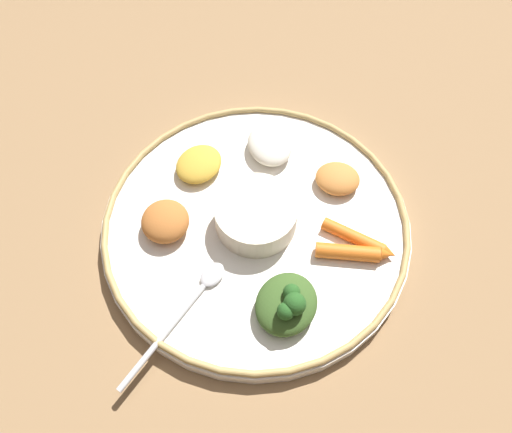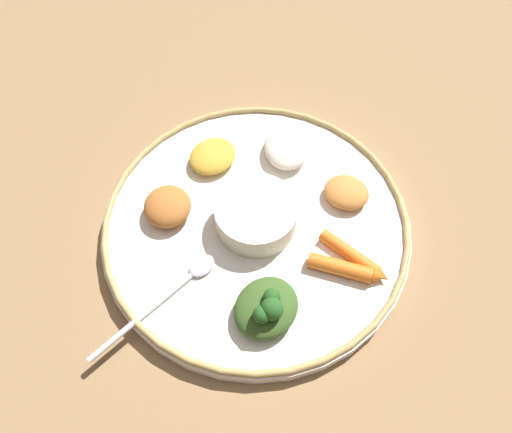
{
  "view_description": "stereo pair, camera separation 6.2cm",
  "coord_description": "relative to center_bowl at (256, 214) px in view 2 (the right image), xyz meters",
  "views": [
    {
      "loc": [
        0.13,
        -0.29,
        0.57
      ],
      "look_at": [
        0.0,
        0.0,
        0.03
      ],
      "focal_mm": 35.47,
      "sensor_mm": 36.0,
      "label": 1
    },
    {
      "loc": [
        0.18,
        -0.26,
        0.57
      ],
      "look_at": [
        0.0,
        0.0,
        0.03
      ],
      "focal_mm": 35.47,
      "sensor_mm": 36.0,
      "label": 2
    }
  ],
  "objects": [
    {
      "name": "mound_chickpea",
      "position": [
        -0.1,
        -0.05,
        -0.0
      ],
      "size": [
        0.08,
        0.08,
        0.03
      ],
      "primitive_type": "ellipsoid",
      "rotation": [
        0.0,
        0.0,
        0.55
      ],
      "color": "#B2662D",
      "rests_on": "platter"
    },
    {
      "name": "carrot_outer",
      "position": [
        0.12,
        0.02,
        -0.01
      ],
      "size": [
        0.1,
        0.02,
        0.02
      ],
      "color": "orange",
      "rests_on": "platter"
    },
    {
      "name": "ground_plane",
      "position": [
        0.0,
        0.0,
        -0.04
      ],
      "size": [
        2.4,
        2.4,
        0.0
      ],
      "primitive_type": "plane",
      "color": "olive"
    },
    {
      "name": "spoon",
      "position": [
        -0.03,
        -0.13,
        -0.02
      ],
      "size": [
        0.05,
        0.18,
        0.01
      ],
      "color": "silver",
      "rests_on": "platter"
    },
    {
      "name": "mound_lentil_yellow",
      "position": [
        -0.1,
        0.05,
        -0.01
      ],
      "size": [
        0.07,
        0.08,
        0.02
      ],
      "primitive_type": "ellipsoid",
      "rotation": [
        0.0,
        0.0,
        1.37
      ],
      "color": "gold",
      "rests_on": "platter"
    },
    {
      "name": "carrot_near_spoon",
      "position": [
        0.12,
        0.0,
        -0.01
      ],
      "size": [
        0.09,
        0.04,
        0.02
      ],
      "color": "orange",
      "rests_on": "platter"
    },
    {
      "name": "mound_squash",
      "position": [
        0.07,
        0.1,
        -0.01
      ],
      "size": [
        0.07,
        0.06,
        0.02
      ],
      "primitive_type": "ellipsoid",
      "rotation": [
        0.0,
        0.0,
        0.22
      ],
      "color": "#C67A38",
      "rests_on": "platter"
    },
    {
      "name": "greens_pile",
      "position": [
        0.08,
        -0.09,
        -0.0
      ],
      "size": [
        0.07,
        0.08,
        0.05
      ],
      "color": "#385623",
      "rests_on": "platter"
    },
    {
      "name": "mound_rice_white",
      "position": [
        -0.03,
        0.11,
        -0.01
      ],
      "size": [
        0.09,
        0.09,
        0.03
      ],
      "primitive_type": "ellipsoid",
      "rotation": [
        0.0,
        0.0,
        5.42
      ],
      "color": "silver",
      "rests_on": "platter"
    },
    {
      "name": "platter_rim",
      "position": [
        0.0,
        0.0,
        -0.02
      ],
      "size": [
        0.38,
        0.38,
        0.01
      ],
      "primitive_type": "torus",
      "color": "tan",
      "rests_on": "platter"
    },
    {
      "name": "platter",
      "position": [
        0.0,
        0.0,
        -0.03
      ],
      "size": [
        0.39,
        0.39,
        0.02
      ],
      "primitive_type": "cylinder",
      "color": "white",
      "rests_on": "ground_plane"
    },
    {
      "name": "center_bowl",
      "position": [
        0.0,
        0.0,
        0.0
      ],
      "size": [
        0.1,
        0.1,
        0.04
      ],
      "color": "beige",
      "rests_on": "platter"
    }
  ]
}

